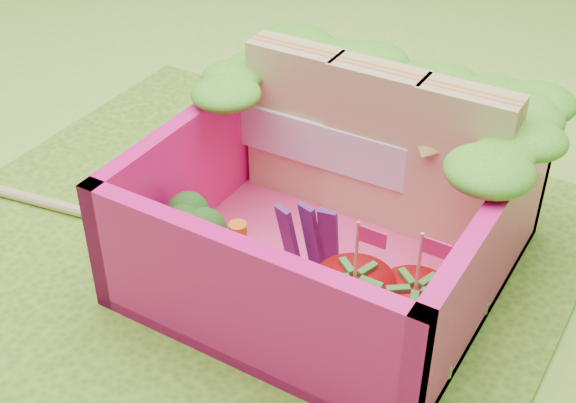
# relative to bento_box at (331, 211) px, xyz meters

# --- Properties ---
(ground) EXTENTS (14.00, 14.00, 0.00)m
(ground) POSITION_rel_bento_box_xyz_m (-0.39, -0.20, -0.31)
(ground) COLOR #90D03A
(ground) RESTS_ON ground
(placemat) EXTENTS (2.60, 2.60, 0.03)m
(placemat) POSITION_rel_bento_box_xyz_m (-0.39, -0.20, -0.29)
(placemat) COLOR #568B1F
(placemat) RESTS_ON ground
(bento_floor) EXTENTS (1.30, 1.30, 0.05)m
(bento_floor) POSITION_rel_bento_box_xyz_m (0.00, 0.00, -0.25)
(bento_floor) COLOR #F63E84
(bento_floor) RESTS_ON placemat
(bento_box) EXTENTS (1.30, 1.30, 0.55)m
(bento_box) POSITION_rel_bento_box_xyz_m (0.00, 0.00, 0.00)
(bento_box) COLOR #FF1585
(bento_box) RESTS_ON placemat
(lettuce_ruffle) EXTENTS (1.43, 0.83, 0.11)m
(lettuce_ruffle) POSITION_rel_bento_box_xyz_m (-0.00, 0.50, 0.33)
(lettuce_ruffle) COLOR #3D981B
(lettuce_ruffle) RESTS_ON bento_box
(sandwich_stack) EXTENTS (1.24, 0.20, 0.68)m
(sandwich_stack) POSITION_rel_bento_box_xyz_m (0.00, 0.35, 0.11)
(sandwich_stack) COLOR tan
(sandwich_stack) RESTS_ON bento_floor
(broccoli) EXTENTS (0.33, 0.33, 0.26)m
(broccoli) POSITION_rel_bento_box_xyz_m (-0.44, -0.30, -0.04)
(broccoli) COLOR #6C9849
(broccoli) RESTS_ON bento_floor
(carrot_sticks) EXTENTS (0.17, 0.10, 0.26)m
(carrot_sticks) POSITION_rel_bento_box_xyz_m (-0.30, -0.29, -0.10)
(carrot_sticks) COLOR orange
(carrot_sticks) RESTS_ON bento_floor
(purple_wedges) EXTENTS (0.20, 0.11, 0.38)m
(purple_wedges) POSITION_rel_bento_box_xyz_m (0.01, -0.18, -0.04)
(purple_wedges) COLOR #461753
(purple_wedges) RESTS_ON bento_floor
(strawberry_left) EXTENTS (0.28, 0.28, 0.52)m
(strawberry_left) POSITION_rel_bento_box_xyz_m (0.28, -0.35, -0.08)
(strawberry_left) COLOR red
(strawberry_left) RESTS_ON bento_floor
(strawberry_right) EXTENTS (0.26, 0.26, 0.50)m
(strawberry_right) POSITION_rel_bento_box_xyz_m (0.47, -0.28, -0.09)
(strawberry_right) COLOR red
(strawberry_right) RESTS_ON bento_floor
(snap_peas) EXTENTS (0.64, 0.58, 0.05)m
(snap_peas) POSITION_rel_bento_box_xyz_m (0.39, -0.24, -0.20)
(snap_peas) COLOR #70BE3C
(snap_peas) RESTS_ON bento_floor
(chopsticks) EXTENTS (2.47, 0.46, 0.05)m
(chopsticks) POSITION_rel_bento_box_xyz_m (-1.38, -0.31, -0.25)
(chopsticks) COLOR #E9CE80
(chopsticks) RESTS_ON placemat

